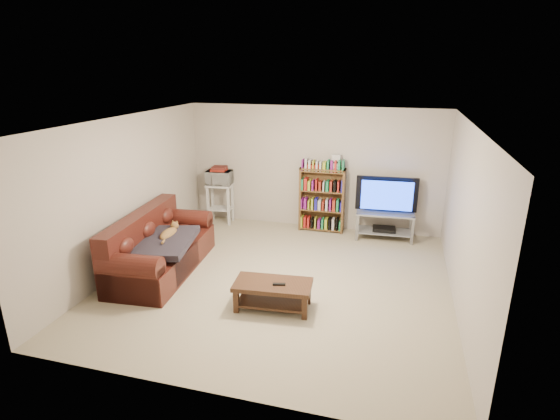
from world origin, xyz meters
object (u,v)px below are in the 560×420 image
(coffee_table, at_px, (273,290))
(bookshelf, at_px, (322,199))
(tv_stand, at_px, (385,221))
(sofa, at_px, (158,251))

(coffee_table, bearing_deg, bookshelf, 83.02)
(tv_stand, height_order, bookshelf, bookshelf)
(coffee_table, relative_size, bookshelf, 0.85)
(tv_stand, distance_m, bookshelf, 1.26)
(sofa, xyz_separation_m, tv_stand, (3.41, 2.31, 0.03))
(sofa, relative_size, tv_stand, 2.11)
(tv_stand, bearing_deg, sofa, -149.04)
(sofa, relative_size, bookshelf, 1.80)
(coffee_table, distance_m, bookshelf, 3.10)
(coffee_table, relative_size, tv_stand, 1.00)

